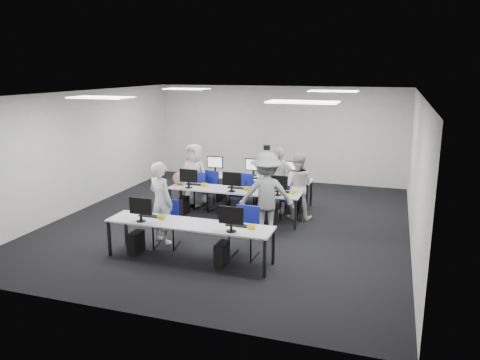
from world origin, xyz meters
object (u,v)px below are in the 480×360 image
(chair_5, at_px, (202,195))
(student_3, at_px, (278,180))
(desk_front, at_px, (189,226))
(chair_4, at_px, (289,206))
(chair_2, at_px, (207,197))
(student_0, at_px, (161,203))
(chair_0, at_px, (167,232))
(chair_3, at_px, (242,201))
(chair_7, at_px, (290,201))
(desk_mid, at_px, (234,192))
(photographer, at_px, (266,195))
(chair_1, at_px, (244,241))
(student_1, at_px, (297,186))
(student_2, at_px, (194,175))
(chair_6, at_px, (243,199))

(chair_5, relative_size, student_3, 0.58)
(desk_front, height_order, chair_4, chair_4)
(chair_2, relative_size, student_3, 0.58)
(chair_5, xyz_separation_m, student_0, (0.21, -2.65, 0.55))
(student_3, bearing_deg, chair_4, -40.27)
(chair_0, distance_m, chair_3, 2.68)
(chair_2, relative_size, chair_7, 1.01)
(desk_front, height_order, student_0, student_0)
(chair_4, relative_size, student_3, 0.57)
(chair_4, height_order, student_3, student_3)
(desk_mid, distance_m, student_0, 2.14)
(chair_3, distance_m, photographer, 1.79)
(chair_1, relative_size, student_0, 0.57)
(student_1, bearing_deg, chair_7, -59.06)
(chair_1, height_order, student_2, student_2)
(chair_1, bearing_deg, chair_6, 110.02)
(chair_3, bearing_deg, student_0, -106.95)
(desk_mid, height_order, student_0, student_0)
(desk_mid, bearing_deg, chair_1, -66.22)
(chair_5, height_order, student_3, student_3)
(chair_4, bearing_deg, chair_1, -109.80)
(desk_front, xyz_separation_m, chair_5, (-1.14, 3.33, -0.38))
(desk_front, height_order, chair_5, chair_5)
(desk_mid, distance_m, student_1, 1.50)
(desk_front, xyz_separation_m, student_0, (-0.93, 0.68, 0.17))
(desk_mid, distance_m, chair_4, 1.38)
(chair_5, distance_m, student_0, 2.71)
(desk_mid, xyz_separation_m, chair_1, (0.93, -2.11, -0.37))
(chair_4, distance_m, student_3, 0.75)
(chair_1, distance_m, chair_5, 3.51)
(chair_5, height_order, student_2, student_2)
(student_2, bearing_deg, student_3, 13.98)
(desk_front, bearing_deg, student_1, 65.97)
(chair_7, height_order, student_2, student_2)
(chair_0, xyz_separation_m, chair_6, (0.68, 2.96, -0.03))
(student_0, bearing_deg, chair_1, -163.71)
(chair_3, relative_size, student_0, 0.57)
(desk_front, height_order, chair_0, chair_0)
(student_1, bearing_deg, chair_5, -7.59)
(photographer, bearing_deg, chair_1, 68.28)
(desk_mid, relative_size, chair_4, 3.41)
(desk_mid, relative_size, chair_5, 3.33)
(chair_6, height_order, student_0, student_0)
(chair_0, relative_size, student_1, 0.58)
(desk_front, relative_size, student_2, 1.95)
(chair_0, height_order, chair_7, chair_7)
(chair_3, xyz_separation_m, chair_6, (-0.08, 0.39, -0.05))
(chair_1, relative_size, chair_4, 1.03)
(desk_front, height_order, photographer, photographer)
(chair_7, xyz_separation_m, student_0, (-2.10, -2.80, 0.55))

